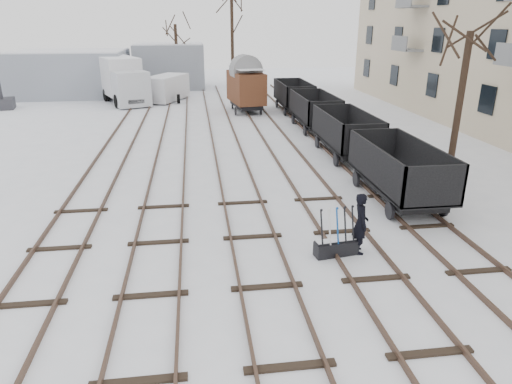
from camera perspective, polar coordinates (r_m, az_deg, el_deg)
The scene contains 16 objects.
ground at distance 12.28m, azimuth 1.37°, elevation -11.86°, with size 120.00×120.00×0.00m, color white.
tracks at distance 24.84m, azimuth -3.58°, elevation 5.30°, with size 13.90×52.00×0.16m.
shed_left at distance 47.82m, azimuth -22.01°, elevation 13.65°, with size 10.00×8.00×4.10m.
shed_right at distance 50.48m, azimuth -10.69°, elevation 15.26°, with size 7.00×6.00×4.50m.
ground_frame at distance 13.92m, azimuth 9.95°, elevation -6.70°, with size 1.35×0.61×1.49m.
worker at distance 13.95m, azimuth 12.95°, elevation -3.84°, with size 0.69×0.45×1.89m, color black.
freight_wagon_a at distance 18.49m, azimuth 17.27°, elevation 1.54°, with size 2.19×5.48×2.24m.
freight_wagon_b at distance 24.19m, azimuth 11.10°, elevation 6.45°, with size 2.19×5.48×2.24m.
freight_wagon_c at distance 30.18m, azimuth 7.28°, elevation 9.43°, with size 2.19×5.48×2.24m.
freight_wagon_d at distance 36.30m, azimuth 4.70°, elevation 11.38°, with size 2.19×5.48×2.24m.
box_van_wagon at distance 35.83m, azimuth -1.27°, elevation 13.07°, with size 2.90×4.63×3.32m.
lorry at distance 41.92m, azimuth -16.51°, elevation 13.34°, with size 4.67×8.64×3.75m.
panel_van at distance 41.78m, azimuth -11.10°, elevation 12.67°, with size 3.96×5.41×2.19m.
tree_near at distance 21.88m, azimuth 24.03°, elevation 9.67°, with size 0.30×0.30×6.23m, color black.
tree_far_left at distance 48.25m, azimuth -9.85°, elevation 16.20°, with size 0.30×0.30×6.37m, color black.
tree_far_right at distance 44.70m, azimuth -2.97°, elevation 17.74°, with size 0.30×0.30×8.86m, color black.
Camera 1 is at (-1.67, -10.24, 6.58)m, focal length 32.00 mm.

